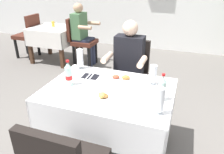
{
  "coord_description": "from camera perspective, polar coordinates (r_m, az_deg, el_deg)",
  "views": [
    {
      "loc": [
        0.52,
        -1.68,
        1.75
      ],
      "look_at": [
        -0.13,
        0.16,
        0.82
      ],
      "focal_mm": 34.93,
      "sensor_mm": 36.0,
      "label": 1
    }
  ],
  "objects": [
    {
      "name": "ground_plane",
      "position": [
        2.48,
        1.75,
        -19.56
      ],
      "size": [
        11.0,
        11.0,
        0.0
      ],
      "primitive_type": "plane",
      "color": "#66605B"
    },
    {
      "name": "main_dining_table",
      "position": [
        2.2,
        -0.88,
        -6.81
      ],
      "size": [
        1.24,
        0.9,
        0.74
      ],
      "color": "white",
      "rests_on": "ground"
    },
    {
      "name": "chair_far_diner_seat",
      "position": [
        2.93,
        4.87,
        1.07
      ],
      "size": [
        0.44,
        0.5,
        0.97
      ],
      "color": "black",
      "rests_on": "ground"
    },
    {
      "name": "seated_diner_far",
      "position": [
        2.77,
        4.17,
        3.2
      ],
      "size": [
        0.5,
        0.46,
        1.26
      ],
      "color": "#282D42",
      "rests_on": "ground"
    },
    {
      "name": "plate_near_camera",
      "position": [
        1.95,
        -2.61,
        -5.16
      ],
      "size": [
        0.25,
        0.25,
        0.06
      ],
      "color": "white",
      "rests_on": "main_dining_table"
    },
    {
      "name": "plate_far_diner",
      "position": [
        2.27,
        2.43,
        -0.55
      ],
      "size": [
        0.25,
        0.25,
        0.06
      ],
      "color": "white",
      "rests_on": "main_dining_table"
    },
    {
      "name": "beer_glass_left",
      "position": [
        2.56,
        -8.35,
        4.67
      ],
      "size": [
        0.07,
        0.07,
        0.23
      ],
      "color": "white",
      "rests_on": "main_dining_table"
    },
    {
      "name": "beer_glass_middle",
      "position": [
        2.19,
        10.72,
        0.52
      ],
      "size": [
        0.07,
        0.07,
        0.21
      ],
      "color": "white",
      "rests_on": "main_dining_table"
    },
    {
      "name": "beer_glass_right",
      "position": [
        1.73,
        12.52,
        -6.3
      ],
      "size": [
        0.07,
        0.07,
        0.23
      ],
      "color": "white",
      "rests_on": "main_dining_table"
    },
    {
      "name": "cola_bottle_primary",
      "position": [
        2.18,
        -11.28,
        0.67
      ],
      "size": [
        0.07,
        0.07,
        0.27
      ],
      "color": "silver",
      "rests_on": "main_dining_table"
    },
    {
      "name": "cola_bottle_secondary",
      "position": [
        1.93,
        12.95,
        -3.05
      ],
      "size": [
        0.06,
        0.06,
        0.25
      ],
      "color": "silver",
      "rests_on": "main_dining_table"
    },
    {
      "name": "napkin_cutlery_set",
      "position": [
        2.37,
        -5.67,
        0.19
      ],
      "size": [
        0.18,
        0.19,
        0.01
      ],
      "color": "black",
      "rests_on": "main_dining_table"
    },
    {
      "name": "background_dining_table",
      "position": [
        4.9,
        -15.07,
        10.29
      ],
      "size": [
        0.87,
        0.78,
        0.74
      ],
      "color": "white",
      "rests_on": "ground"
    },
    {
      "name": "background_chair_left",
      "position": [
        5.29,
        -20.99,
        10.57
      ],
      "size": [
        0.5,
        0.44,
        0.97
      ],
      "color": "#4C2319",
      "rests_on": "ground"
    },
    {
      "name": "background_chair_right",
      "position": [
        4.58,
        -8.26,
        9.89
      ],
      "size": [
        0.5,
        0.44,
        0.97
      ],
      "color": "#4C2319",
      "rests_on": "ground"
    },
    {
      "name": "background_patron",
      "position": [
        4.52,
        -7.82,
        11.76
      ],
      "size": [
        0.46,
        0.5,
        1.26
      ],
      "color": "#282D42",
      "rests_on": "ground"
    },
    {
      "name": "background_table_tumbler",
      "position": [
        4.9,
        -15.16,
        13.24
      ],
      "size": [
        0.06,
        0.06,
        0.11
      ],
      "primitive_type": "cylinder",
      "color": "gold",
      "rests_on": "background_dining_table"
    }
  ]
}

